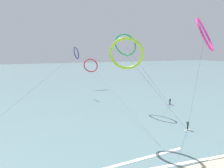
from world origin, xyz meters
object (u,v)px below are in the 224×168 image
Objects in this scene: kite_crimson at (91,65)px; kite_navy at (76,53)px; surfer_ivory at (188,126)px; surfer_violet at (170,102)px; kite_emerald at (125,45)px; kite_magenta at (205,35)px; kite_lime at (126,54)px.

kite_crimson is 2.35× the size of kite_navy.
surfer_violet is (7.14, 14.87, 0.00)m from surfer_ivory.
kite_emerald is at bearing -163.54° from kite_navy.
kite_magenta is 20.11m from kite_emerald.
kite_crimson is 3.08× the size of kite_lime.
surfer_ivory is 22.14m from kite_emerald.
kite_emerald reaches higher than kite_navy.
surfer_ivory is 16.49m from surfer_violet.
kite_emerald is 19.53m from kite_navy.
kite_magenta reaches higher than surfer_violet.
kite_crimson is at bearing -43.22° from kite_navy.
kite_lime is (2.03, -32.44, 0.35)m from kite_navy.
kite_emerald reaches higher than surfer_violet.
kite_magenta is at bearing -171.07° from kite_navy.
surfer_ivory is 44.93m from kite_crimson.
surfer_ivory is at bearing -140.93° from surfer_violet.
kite_emerald is 28.58m from kite_crimson.
kite_lime is (-11.50, 1.11, 12.66)m from surfer_ivory.
kite_lime is (-18.64, -13.76, 12.66)m from surfer_violet.
kite_navy is at bearing -143.78° from surfer_ivory.
kite_lime is (-10.09, 4.82, -2.75)m from kite_magenta.
kite_magenta is 1.05× the size of kite_emerald.
kite_magenta is at bearing -139.99° from surfer_violet.
kite_emerald is (-5.15, 16.02, 14.39)m from surfer_ivory.
kite_magenta reaches higher than kite_crimson.
surfer_violet is 0.09× the size of kite_magenta.
surfer_violet is 30.46m from kite_navy.
kite_navy is (-20.67, 18.68, 12.31)m from surfer_violet.
surfer_violet is at bearing -64.23° from kite_crimson.
kite_magenta is 39.30m from kite_navy.
surfer_violet is 0.10× the size of kite_emerald.
kite_navy is 32.50m from kite_lime.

